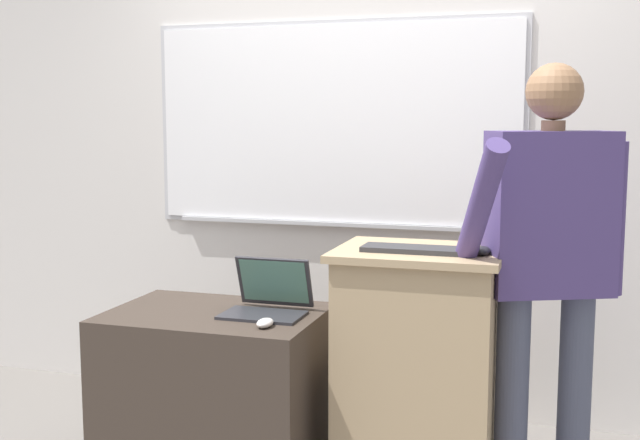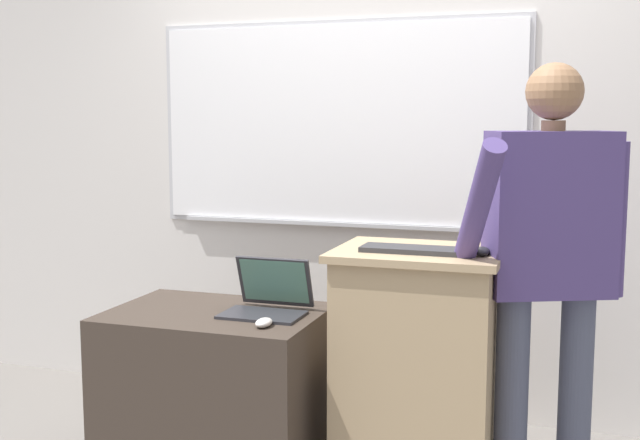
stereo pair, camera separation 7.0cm
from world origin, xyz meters
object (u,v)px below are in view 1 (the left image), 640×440
Objects in this scene: computer_mouse_by_laptop at (265,323)px; laptop at (269,297)px; lectern_podium at (418,370)px; person_presenter at (549,250)px; computer_mouse_by_keyboard at (482,251)px; side_desk at (216,393)px; wireless_keyboard at (414,249)px.

laptop is at bearing 107.06° from computer_mouse_by_laptop.
person_presenter is (0.50, 0.04, 0.51)m from lectern_podium.
computer_mouse_by_keyboard is (-0.24, -0.11, 0.00)m from person_presenter.
computer_mouse_by_keyboard reaches higher than side_desk.
wireless_keyboard is 4.08× the size of computer_mouse_by_laptop.
lectern_podium is 0.87m from side_desk.
side_desk is 2.68× the size of laptop.
lectern_podium is 0.69m from laptop.
laptop reaches higher than side_desk.
wireless_keyboard is (0.84, 0.05, 0.66)m from side_desk.
computer_mouse_by_laptop is at bearing 173.42° from person_presenter.
wireless_keyboard is 4.08× the size of computer_mouse_by_keyboard.
computer_mouse_by_keyboard is at bearing -179.84° from person_presenter.
side_desk is at bearing -172.22° from lectern_podium.
side_desk is 1.07m from wireless_keyboard.
computer_mouse_by_keyboard is at bearing -13.99° from lectern_podium.
lectern_podium is at bearing 5.03° from laptop.
person_presenter is 17.31× the size of computer_mouse_by_laptop.
person_presenter is at bearing 6.82° from side_desk.
person_presenter is 0.52m from wireless_keyboard.
wireless_keyboard reaches higher than computer_mouse_by_laptop.
laptop is 3.34× the size of computer_mouse_by_keyboard.
person_presenter is (1.34, 0.16, 0.66)m from side_desk.
wireless_keyboard is at bearing -1.16° from laptop.
lectern_podium is 0.51m from wireless_keyboard.
computer_mouse_by_keyboard reaches higher than lectern_podium.
lectern_podium is 10.03× the size of computer_mouse_by_keyboard.
laptop is (-0.63, -0.06, 0.28)m from lectern_podium.
person_presenter is at bearing 12.56° from wireless_keyboard.
computer_mouse_by_keyboard is (0.25, -0.06, 0.52)m from lectern_podium.
wireless_keyboard is 0.65m from computer_mouse_by_laptop.
laptop is at bearing 15.28° from side_desk.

